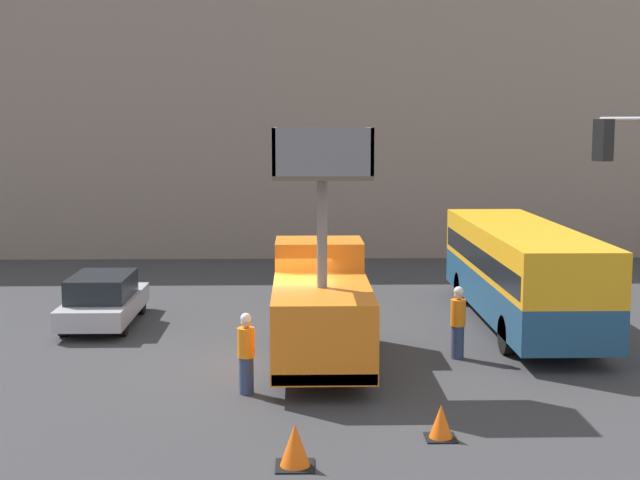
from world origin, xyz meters
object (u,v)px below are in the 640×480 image
(road_worker_near_truck, at_px, (246,354))
(traffic_cone_mid_road, at_px, (295,446))
(utility_truck, at_px, (321,304))
(road_worker_directing, at_px, (458,322))
(traffic_cone_near_truck, at_px, (441,423))
(parked_car_curbside, at_px, (103,299))
(city_bus, at_px, (520,267))

(road_worker_near_truck, relative_size, traffic_cone_mid_road, 2.32)
(utility_truck, distance_m, road_worker_directing, 3.57)
(traffic_cone_near_truck, bearing_deg, parked_car_curbside, 130.87)
(utility_truck, relative_size, road_worker_near_truck, 3.35)
(traffic_cone_mid_road, bearing_deg, parked_car_curbside, 117.16)
(traffic_cone_mid_road, bearing_deg, road_worker_directing, 59.96)
(city_bus, xyz_separation_m, road_worker_near_truck, (-7.65, -6.53, -0.82))
(utility_truck, bearing_deg, road_worker_directing, 8.87)
(parked_car_curbside, bearing_deg, road_worker_near_truck, -56.07)
(traffic_cone_near_truck, xyz_separation_m, parked_car_curbside, (-8.42, 9.73, 0.46))
(road_worker_near_truck, bearing_deg, parked_car_curbside, 31.60)
(road_worker_near_truck, relative_size, road_worker_directing, 0.98)
(road_worker_near_truck, height_order, parked_car_curbside, road_worker_near_truck)
(utility_truck, xyz_separation_m, traffic_cone_near_truck, (2.13, -5.20, -1.21))
(road_worker_directing, bearing_deg, traffic_cone_mid_road, -141.12)
(traffic_cone_near_truck, height_order, traffic_cone_mid_road, traffic_cone_mid_road)
(road_worker_directing, bearing_deg, traffic_cone_near_truck, -124.20)
(road_worker_directing, bearing_deg, parked_car_curbside, 136.71)
(utility_truck, relative_size, city_bus, 0.57)
(utility_truck, distance_m, parked_car_curbside, 7.78)
(city_bus, xyz_separation_m, traffic_cone_near_truck, (-3.82, -9.43, -1.42))
(traffic_cone_near_truck, relative_size, traffic_cone_mid_road, 0.85)
(utility_truck, relative_size, road_worker_directing, 3.28)
(utility_truck, bearing_deg, traffic_cone_mid_road, -95.37)
(traffic_cone_mid_road, bearing_deg, city_bus, 58.59)
(road_worker_near_truck, height_order, traffic_cone_mid_road, road_worker_near_truck)
(traffic_cone_mid_road, height_order, parked_car_curbside, parked_car_curbside)
(utility_truck, relative_size, traffic_cone_mid_road, 7.78)
(traffic_cone_near_truck, distance_m, traffic_cone_mid_road, 3.05)
(utility_truck, xyz_separation_m, city_bus, (5.96, 4.23, 0.21))
(road_worker_near_truck, distance_m, parked_car_curbside, 8.22)
(road_worker_directing, height_order, traffic_cone_mid_road, road_worker_directing)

